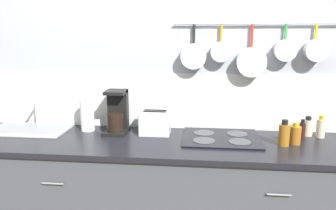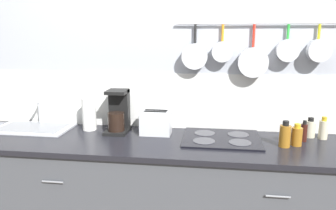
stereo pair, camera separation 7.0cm
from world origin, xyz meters
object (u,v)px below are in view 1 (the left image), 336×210
Objects in this scene: bottle_hot_sauce at (284,134)px; bottle_vinegar at (295,135)px; bottle_olive_oil at (308,127)px; bottle_dish_soap at (321,128)px; paper_towel_roll at (87,115)px; toaster at (155,123)px; bottle_cooking_wine at (302,131)px; coffee_maker at (117,115)px.

bottle_hot_sauce is 1.18× the size of bottle_vinegar.
bottle_dish_soap is at bearing -22.83° from bottle_olive_oil.
paper_towel_roll is 1.68× the size of bottle_vinegar.
bottle_cooking_wine is (1.03, -0.02, -0.02)m from toaster.
coffee_maker reaches higher than bottle_dish_soap.
bottle_hot_sauce is at bearing -138.60° from bottle_cooking_wine.
bottle_hot_sauce is 0.20m from bottle_cooking_wine.
bottle_dish_soap is at bearing 2.61° from toaster.
bottle_vinegar is 0.28m from bottle_dish_soap.
bottle_dish_soap is (0.15, 0.07, 0.01)m from bottle_cooking_wine.
toaster is at bearing -4.90° from paper_towel_roll.
coffee_maker reaches higher than toaster.
toaster is 1.49× the size of bottle_dish_soap.
toaster is at bearing -177.39° from bottle_dish_soap.
bottle_hot_sauce is at bearing -8.09° from paper_towel_roll.
paper_towel_roll is 1.56m from bottle_cooking_wine.
bottle_vinegar is (1.49, -0.16, -0.06)m from paper_towel_roll.
bottle_hot_sauce is (1.17, -0.19, -0.06)m from coffee_maker.
paper_towel_roll is at bearing -178.53° from bottle_olive_oil.
paper_towel_roll is 1.05× the size of toaster.
bottle_dish_soap is (1.18, 0.05, -0.02)m from toaster.
bottle_hot_sauce is at bearing -9.00° from coffee_maker.
toaster is at bearing 173.11° from bottle_vinegar.
coffee_maker is at bearing -179.11° from bottle_dish_soap.
bottle_cooking_wine is (0.15, 0.13, -0.01)m from bottle_hot_sauce.
bottle_cooking_wine is at bearing -123.30° from bottle_olive_oil.
bottle_vinegar is 1.04× the size of bottle_olive_oil.
bottle_dish_soap is (0.08, -0.03, 0.01)m from bottle_olive_oil.
toaster is (0.29, -0.03, -0.05)m from coffee_maker.
coffee_maker is at bearing 173.32° from bottle_vinegar.
bottle_dish_soap is (0.22, 0.17, 0.01)m from bottle_vinegar.
bottle_dish_soap is (1.71, 0.01, -0.05)m from paper_towel_roll.
bottle_vinegar is at bearing -6.89° from toaster.
bottle_cooking_wine is 1.03× the size of bottle_olive_oil.
bottle_dish_soap is at bearing 34.66° from bottle_hot_sauce.
bottle_hot_sauce is at bearing -9.98° from toaster.
paper_towel_roll is at bearing 173.81° from bottle_vinegar.
bottle_dish_soap reaches higher than bottle_olive_oil.
bottle_vinegar is at bearing -142.06° from bottle_dish_soap.
bottle_olive_oil is 0.09m from bottle_dish_soap.
bottle_vinegar is at bearing -6.68° from coffee_maker.
toaster is 1.61× the size of bottle_cooking_wine.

